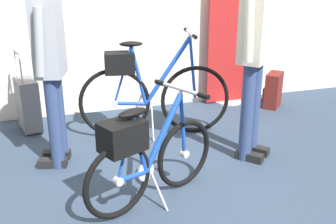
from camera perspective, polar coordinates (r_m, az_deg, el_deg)
ground_plane at (r=3.05m, az=4.22°, el=-11.32°), size 6.11×6.11×0.00m
floor_banner_stand at (r=4.91m, az=9.06°, el=8.47°), size 0.60×0.36×1.43m
folding_bike_foreground at (r=2.72m, az=-3.33°, el=-6.14°), size 1.06×0.61×0.81m
display_bike_left at (r=3.87m, az=-2.85°, el=3.06°), size 1.49×0.53×1.04m
visitor_near_wall at (r=3.29m, az=-16.75°, el=7.44°), size 0.33×0.52×1.61m
visitor_browsing at (r=3.34m, az=12.61°, el=9.87°), size 0.42×0.39×1.77m
rolling_suitcase at (r=4.28m, az=-19.63°, el=1.07°), size 0.26×0.39×0.83m
backpack_on_floor at (r=4.95m, az=14.99°, el=3.07°), size 0.33×0.33×0.42m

